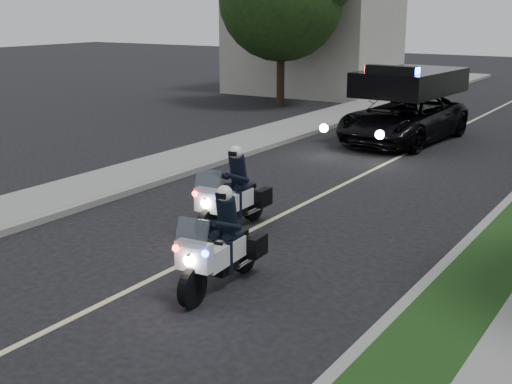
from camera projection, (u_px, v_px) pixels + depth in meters
ground at (109, 301)px, 10.89m from camera, size 120.00×120.00×0.00m
curb_left at (240, 155)px, 21.15m from camera, size 0.20×60.00×0.15m
sidewalk_left at (211, 151)px, 21.72m from camera, size 2.00×60.00×0.16m
building_far at (314, 26)px, 36.37m from camera, size 8.00×6.00×7.00m
lane_marking at (364, 174)px, 19.06m from camera, size 0.12×50.00×0.01m
police_moto_left at (233, 230)px, 14.33m from camera, size 0.77×2.09×1.77m
police_moto_right at (221, 288)px, 11.39m from camera, size 0.86×2.07×1.72m
police_suv at (402, 142)px, 23.69m from camera, size 3.15×6.04×2.84m
bicycle at (402, 118)px, 28.68m from camera, size 0.72×1.81×0.93m
cyclist at (402, 118)px, 28.68m from camera, size 0.63×0.46×1.62m
tree_left_near at (280, 106)px, 32.21m from camera, size 6.81×6.81×9.45m
tree_left_far at (313, 93)px, 36.96m from camera, size 7.06×7.06×9.56m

